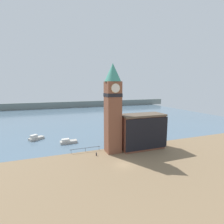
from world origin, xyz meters
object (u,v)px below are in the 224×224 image
object	(u,v)px
pier_building	(142,131)
mooring_bollard_near	(96,154)
boat_near	(68,142)
clock_tower	(113,106)
boat_far	(36,138)

from	to	relation	value
pier_building	mooring_bollard_near	world-z (taller)	pier_building
pier_building	boat_near	distance (m)	23.00
clock_tower	mooring_bollard_near	distance (m)	12.93
boat_near	boat_far	xyz separation A→B (m)	(-9.54, 7.34, 0.10)
boat_far	mooring_bollard_near	xyz separation A→B (m)	(15.19, -19.82, -0.20)
boat_far	mooring_bollard_near	distance (m)	24.98
boat_far	mooring_bollard_near	bearing A→B (deg)	-84.44
clock_tower	boat_far	distance (m)	29.83
clock_tower	boat_far	size ratio (longest dim) A/B	4.61
mooring_bollard_near	clock_tower	bearing A→B (deg)	13.21
pier_building	boat_near	xyz separation A→B (m)	(-19.28, 11.75, -4.39)
mooring_bollard_near	boat_far	bearing A→B (deg)	127.47
boat_near	boat_far	size ratio (longest dim) A/B	1.03
clock_tower	pier_building	world-z (taller)	clock_tower
clock_tower	mooring_bollard_near	size ratio (longest dim) A/B	27.93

